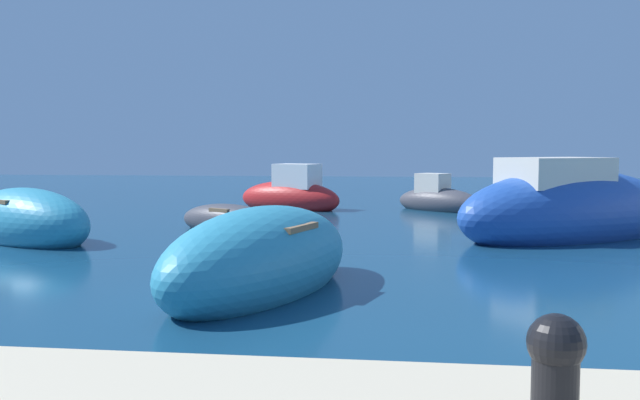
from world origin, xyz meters
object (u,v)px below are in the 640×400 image
at_px(moored_boat_0, 229,221).
at_px(mooring_bollard, 555,368).
at_px(moored_boat_6, 26,222).
at_px(moored_boat_1, 291,196).
at_px(moored_boat_4, 438,200).
at_px(moored_boat_3, 261,261).
at_px(moored_boat_7, 579,203).
at_px(moored_boat_2, 569,211).

relative_size(moored_boat_0, mooring_bollard, 4.77).
xyz_separation_m(moored_boat_6, mooring_bollard, (8.77, -9.99, 0.45)).
bearing_deg(moored_boat_6, moored_boat_1, -88.08).
height_order(moored_boat_4, mooring_bollard, moored_boat_4).
xyz_separation_m(moored_boat_3, moored_boat_4, (3.04, 12.70, -0.09)).
relative_size(moored_boat_4, moored_boat_6, 0.71).
distance_m(moored_boat_0, moored_boat_7, 10.94).
bearing_deg(moored_boat_4, moored_boat_6, -99.65).
bearing_deg(moored_boat_4, moored_boat_0, -93.05).
height_order(moored_boat_4, moored_boat_6, moored_boat_4).
distance_m(moored_boat_0, moored_boat_6, 4.47).
bearing_deg(moored_boat_1, moored_boat_6, 86.62).
xyz_separation_m(moored_boat_7, mooring_bollard, (-4.50, -17.83, 0.57)).
height_order(moored_boat_6, moored_boat_7, moored_boat_6).
height_order(moored_boat_0, mooring_bollard, mooring_bollard).
bearing_deg(moored_boat_7, moored_boat_0, -4.08).
bearing_deg(moored_boat_2, moored_boat_1, 106.29).
bearing_deg(moored_boat_7, moored_boat_2, 39.71).
relative_size(moored_boat_0, moored_boat_4, 1.02).
relative_size(moored_boat_3, moored_boat_6, 1.10).
distance_m(moored_boat_1, moored_boat_2, 9.60).
bearing_deg(moored_boat_3, moored_boat_6, -108.76).
height_order(moored_boat_6, mooring_bollard, mooring_bollard).
height_order(moored_boat_2, mooring_bollard, moored_boat_2).
height_order(moored_boat_1, moored_boat_7, moored_boat_1).
bearing_deg(moored_boat_2, moored_boat_3, -164.49).
bearing_deg(moored_boat_6, mooring_bollard, 160.97).
distance_m(moored_boat_1, moored_boat_7, 8.94).
relative_size(moored_boat_3, moored_boat_4, 1.54).
relative_size(moored_boat_2, mooring_bollard, 9.53).
xyz_separation_m(moored_boat_1, moored_boat_7, (8.93, -0.39, -0.13)).
xyz_separation_m(moored_boat_0, mooring_bollard, (4.93, -12.27, 0.63)).
xyz_separation_m(moored_boat_6, moored_boat_7, (13.26, 7.84, -0.11)).
bearing_deg(moored_boat_6, moored_boat_3, 173.84).
bearing_deg(moored_boat_2, moored_boat_6, 156.59).
bearing_deg(moored_boat_3, moored_boat_7, 166.42).
height_order(moored_boat_3, moored_boat_7, moored_boat_3).
xyz_separation_m(moored_boat_1, moored_boat_4, (4.73, 0.12, -0.10)).
bearing_deg(moored_boat_7, moored_boat_4, -41.50).
bearing_deg(moored_boat_4, moored_boat_1, -140.84).
distance_m(moored_boat_4, moored_boat_7, 4.23).
bearing_deg(moored_boat_7, moored_boat_3, 24.70).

